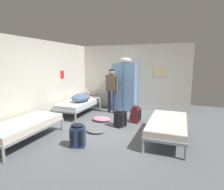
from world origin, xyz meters
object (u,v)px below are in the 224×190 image
bed_right (168,124)px  backpack_maroon (135,114)px  bedding_heap (81,98)px  water_bottle (86,91)px  backpack_black (120,118)px  shelf_unit (88,99)px  bed_left_rear (79,104)px  bed_left_front (24,126)px  clothes_pile_grey (95,131)px  lotion_bottle (89,92)px  locker_bank (125,86)px  person_traveler (112,87)px  clothes_pile_pink (102,119)px  backpack_navy (78,135)px

bed_right → backpack_maroon: size_ratio=3.45×
bedding_heap → water_bottle: bearing=110.6°
backpack_black → bed_right: bearing=-17.7°
shelf_unit → bed_left_rear: bearing=-77.7°
bed_left_front → clothes_pile_grey: (1.36, 1.10, -0.34)m
water_bottle → bedding_heap: bearing=-69.4°
shelf_unit → backpack_maroon: bearing=-29.0°
bedding_heap → lotion_bottle: bedding_heap is taller
locker_bank → shelf_unit: bearing=-178.8°
person_traveler → clothes_pile_pink: (0.06, -1.07, -0.92)m
person_traveler → water_bottle: (-1.39, 0.57, -0.31)m
locker_bank → backpack_black: (0.45, -1.93, -0.71)m
clothes_pile_grey → clothes_pile_pink: 0.99m
bed_left_rear → bed_right: (3.23, -1.19, 0.00)m
bed_right → water_bottle: bearing=146.5°
person_traveler → clothes_pile_grey: person_traveler is taller
clothes_pile_pink → water_bottle: bearing=131.5°
locker_bank → bed_right: (1.83, -2.37, -0.59)m
lotion_bottle → backpack_black: size_ratio=0.31×
backpack_black → backpack_maroon: 0.64m
bed_left_rear → person_traveler: (1.06, 0.60, 0.61)m
water_bottle → lotion_bottle: 0.17m
bedding_heap → backpack_black: bedding_heap is taller
locker_bank → shelf_unit: 1.76m
bed_right → lotion_bottle: size_ratio=11.27×
locker_bank → shelf_unit: locker_bank is taller
backpack_black → clothes_pile_grey: (-0.48, -0.69, -0.22)m
bedding_heap → lotion_bottle: (-0.31, 1.18, 0.01)m
bed_left_front → bed_right: bearing=22.6°
bed_left_front → backpack_maroon: size_ratio=3.45×
backpack_maroon → clothes_pile_grey: size_ratio=1.12×
water_bottle → backpack_black: water_bottle is taller
backpack_navy → clothes_pile_pink: backpack_navy is taller
bed_right → clothes_pile_grey: bearing=-172.6°
bed_left_rear → bed_right: same height
backpack_maroon → person_traveler: bearing=144.7°
backpack_black → clothes_pile_grey: backpack_black is taller
locker_bank → bed_left_front: (-1.40, -3.71, -0.59)m
clothes_pile_pink → backpack_navy: bearing=-82.4°
bed_left_front → water_bottle: 3.72m
clothes_pile_grey → shelf_unit: bearing=122.0°
bed_left_front → water_bottle: (-0.33, 3.70, 0.30)m
backpack_maroon → backpack_navy: 2.28m
locker_bank → bed_right: locker_bank is taller
backpack_black → backpack_maroon: bearing=59.2°
lotion_bottle → clothes_pile_grey: (1.54, -2.54, -0.60)m
bed_left_rear → backpack_maroon: backpack_maroon is taller
bed_left_rear → lotion_bottle: (-0.18, 1.11, 0.27)m
water_bottle → clothes_pile_grey: bearing=-56.9°
locker_bank → backpack_navy: locker_bank is taller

